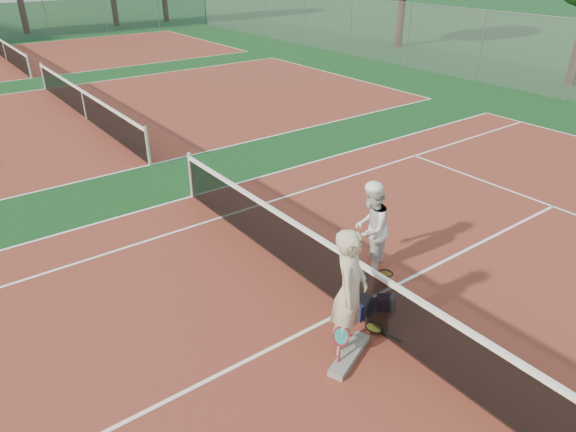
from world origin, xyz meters
The scene contains 17 objects.
ground centered at (0.00, 0.00, 0.00)m, with size 130.00×130.00×0.00m, color #0F3715.
court_main centered at (0.00, 0.00, 0.00)m, with size 23.77×10.97×0.01m, color maroon.
court_far_a centered at (0.00, 13.50, 0.00)m, with size 23.77×10.97×0.01m, color maroon.
court_far_b centered at (0.00, 27.00, 0.00)m, with size 23.77×10.97×0.01m, color maroon.
net_main centered at (0.00, 0.00, 0.51)m, with size 0.10×10.98×1.02m, color black, non-canonical shape.
net_far_a centered at (0.00, 13.50, 0.51)m, with size 0.10×10.98×1.02m, color black, non-canonical shape.
net_far_b centered at (0.00, 27.00, 0.51)m, with size 0.10×10.98×1.02m, color black, non-canonical shape.
fence_right centered at (16.00, 6.75, 1.50)m, with size 54.50×0.06×3.00m, color slate, non-canonical shape.
player_a centered at (-0.64, -0.64, 0.99)m, with size 0.72×0.47×1.98m, color #B9AB8F.
player_b centered at (1.14, 0.71, 0.84)m, with size 0.82×0.64×1.68m, color silver.
racket_red centered at (-0.89, -0.78, 0.28)m, with size 0.28×0.27×0.56m, color maroon, non-canonical shape.
racket_black_held centered at (0.81, -0.02, 0.26)m, with size 0.35×0.27×0.52m, color black, non-canonical shape.
racket_spare centered at (-0.04, -0.63, 0.04)m, with size 0.60×0.27×0.09m, color black, non-canonical shape.
sports_bag_navy centered at (0.08, -0.22, 0.15)m, with size 0.37×0.25×0.29m, color black.
sports_bag_purple centered at (0.51, -0.34, 0.12)m, with size 0.29×0.20×0.24m, color black.
net_cover_canvas centered at (-0.75, -0.84, 0.05)m, with size 0.98×0.23×0.10m, color slate.
water_bottle centered at (0.53, -0.45, 0.15)m, with size 0.09×0.09×0.30m, color silver.
Camera 1 is at (-4.85, -4.84, 5.25)m, focal length 32.00 mm.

